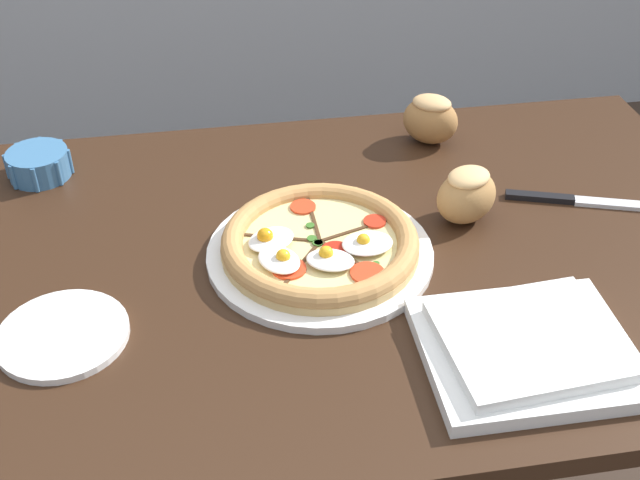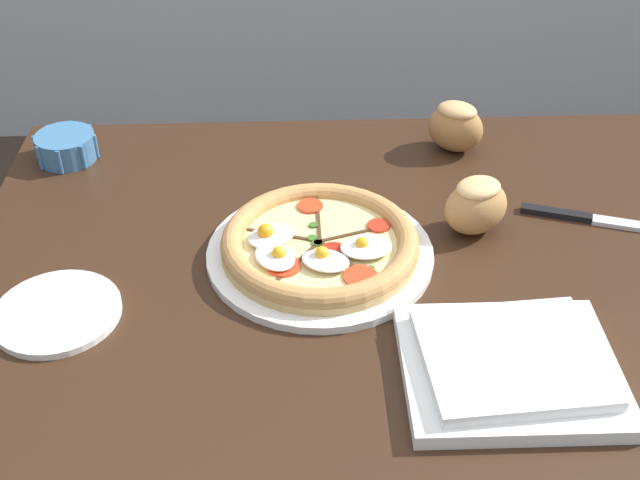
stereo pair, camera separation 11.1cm
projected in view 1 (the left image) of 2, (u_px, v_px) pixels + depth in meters
The scene contains 8 objects.
dining_table at pixel (367, 309), 1.21m from camera, with size 1.14×0.79×0.73m.
pizza at pixel (320, 246), 1.11m from camera, with size 0.32×0.32×0.05m.
ramekin_bowl at pixel (38, 163), 1.28m from camera, with size 0.10×0.10×0.04m.
napkin_folded at pixel (527, 347), 0.96m from camera, with size 0.25×0.21×0.04m.
bread_piece_near at pixel (467, 194), 1.17m from camera, with size 0.12×0.10×0.09m.
bread_piece_mid at pixel (431, 118), 1.36m from camera, with size 0.12×0.11×0.09m.
knife_main at pixel (585, 201), 1.23m from camera, with size 0.24×0.09×0.01m.
side_saucer at pixel (63, 335), 0.99m from camera, with size 0.16×0.16×0.01m.
Camera 1 is at (-0.22, -0.88, 1.42)m, focal length 45.00 mm.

